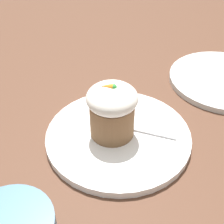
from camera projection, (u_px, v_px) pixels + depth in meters
ground_plane at (118, 139)px, 0.55m from camera, size 4.00×4.00×0.00m
dessert_plate at (118, 136)px, 0.54m from camera, size 0.25×0.25×0.01m
carrot_cake at (112, 109)px, 0.51m from camera, size 0.08×0.08×0.10m
spoon at (132, 128)px, 0.55m from camera, size 0.11×0.03×0.01m
side_plate at (224, 80)px, 0.68m from camera, size 0.24×0.24×0.01m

